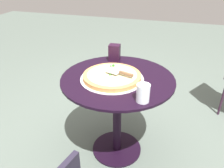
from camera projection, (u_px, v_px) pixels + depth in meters
name	position (u px, v px, depth m)	size (l,w,h in m)	color
ground_plane	(117.00, 149.00, 2.00)	(10.00, 10.00, 0.00)	#566259
patio_table	(117.00, 99.00, 1.74)	(0.84, 0.84, 0.72)	black
pizza_on_tray	(112.00, 76.00, 1.63)	(0.46, 0.46, 0.05)	silver
pizza_server	(120.00, 72.00, 1.59)	(0.11, 0.21, 0.02)	silver
drinking_cup	(143.00, 93.00, 1.35)	(0.08, 0.08, 0.11)	white
napkin_dispenser	(114.00, 53.00, 1.90)	(0.09, 0.08, 0.14)	black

